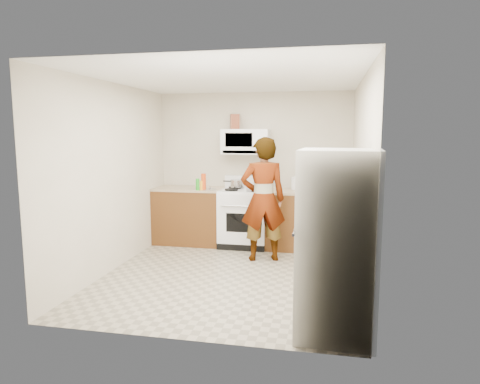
% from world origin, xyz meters
% --- Properties ---
extents(floor, '(3.60, 3.60, 0.00)m').
position_xyz_m(floor, '(0.00, 0.00, 0.00)').
color(floor, gray).
rests_on(floor, ground).
extents(back_wall, '(3.20, 0.02, 2.50)m').
position_xyz_m(back_wall, '(0.00, 1.79, 1.25)').
color(back_wall, beige).
rests_on(back_wall, floor).
extents(right_wall, '(0.02, 3.60, 2.50)m').
position_xyz_m(right_wall, '(1.59, 0.00, 1.25)').
color(right_wall, beige).
rests_on(right_wall, floor).
extents(cabinet_left, '(1.12, 0.62, 0.90)m').
position_xyz_m(cabinet_left, '(-1.04, 1.49, 0.45)').
color(cabinet_left, '#5E3116').
rests_on(cabinet_left, floor).
extents(counter_left, '(1.14, 0.64, 0.03)m').
position_xyz_m(counter_left, '(-1.04, 1.49, 0.92)').
color(counter_left, tan).
rests_on(counter_left, cabinet_left).
extents(cabinet_right, '(0.80, 0.62, 0.90)m').
position_xyz_m(cabinet_right, '(0.68, 1.49, 0.45)').
color(cabinet_right, '#5E3116').
rests_on(cabinet_right, floor).
extents(counter_right, '(0.82, 0.64, 0.03)m').
position_xyz_m(counter_right, '(0.68, 1.49, 0.92)').
color(counter_right, tan).
rests_on(counter_right, cabinet_right).
extents(gas_range, '(0.76, 0.65, 1.13)m').
position_xyz_m(gas_range, '(-0.10, 1.48, 0.49)').
color(gas_range, white).
rests_on(gas_range, floor).
extents(microwave, '(0.76, 0.38, 0.40)m').
position_xyz_m(microwave, '(-0.10, 1.61, 1.70)').
color(microwave, white).
rests_on(microwave, back_wall).
extents(person, '(0.75, 0.60, 1.79)m').
position_xyz_m(person, '(0.31, 0.77, 0.89)').
color(person, tan).
rests_on(person, floor).
extents(fridge, '(0.74, 0.74, 1.70)m').
position_xyz_m(fridge, '(1.32, -1.40, 0.85)').
color(fridge, silver).
rests_on(fridge, floor).
extents(kettle, '(0.21, 0.21, 0.20)m').
position_xyz_m(kettle, '(0.73, 1.65, 1.03)').
color(kettle, white).
rests_on(kettle, counter_right).
extents(jug, '(0.18, 0.18, 0.24)m').
position_xyz_m(jug, '(-0.29, 1.65, 2.02)').
color(jug, maroon).
rests_on(jug, microwave).
extents(saucepan, '(0.26, 0.26, 0.12)m').
position_xyz_m(saucepan, '(-0.24, 1.58, 1.01)').
color(saucepan, '#A9AAAE').
rests_on(saucepan, gas_range).
extents(tray, '(0.28, 0.21, 0.05)m').
position_xyz_m(tray, '(0.09, 1.32, 0.96)').
color(tray, silver).
rests_on(tray, gas_range).
extents(bottle_spray, '(0.10, 0.10, 0.26)m').
position_xyz_m(bottle_spray, '(-0.72, 1.28, 1.07)').
color(bottle_spray, '#D5410F').
rests_on(bottle_spray, counter_left).
extents(bottle_hot_sauce, '(0.06, 0.06, 0.15)m').
position_xyz_m(bottle_hot_sauce, '(-0.75, 1.25, 1.01)').
color(bottle_hot_sauce, '#FFA71C').
rests_on(bottle_hot_sauce, counter_left).
extents(bottle_green_cap, '(0.07, 0.07, 0.19)m').
position_xyz_m(bottle_green_cap, '(-0.81, 1.22, 1.03)').
color(bottle_green_cap, '#1E8E19').
rests_on(bottle_green_cap, counter_left).
extents(pot_lid, '(0.29, 0.29, 0.01)m').
position_xyz_m(pot_lid, '(-0.63, 1.32, 0.94)').
color(pot_lid, silver).
rests_on(pot_lid, counter_left).
extents(broom, '(0.25, 0.21, 1.41)m').
position_xyz_m(broom, '(1.60, 0.89, 0.72)').
color(broom, white).
rests_on(broom, floor).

